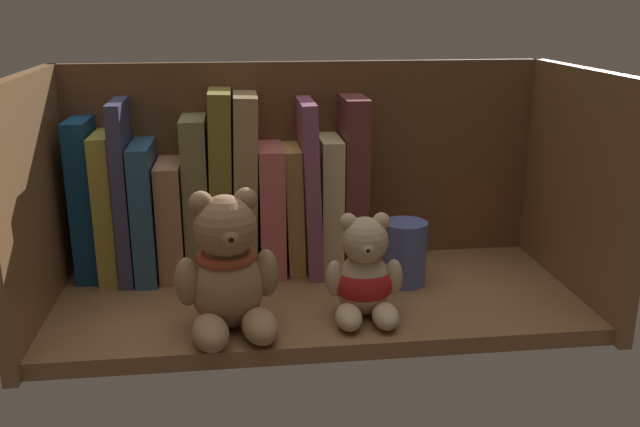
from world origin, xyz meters
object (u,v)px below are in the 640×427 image
teddy_bear_larger (228,272)px  book_5 (197,195)px  book_8 (271,206)px  book_1 (110,204)px  book_12 (352,182)px  book_11 (328,201)px  book_3 (147,207)px  book_6 (221,182)px  book_9 (293,206)px  book_0 (86,199)px  book_4 (172,216)px  teddy_bear_smaller (364,277)px  book_2 (126,188)px  book_10 (309,184)px  pillar_candle (404,253)px  book_7 (245,183)px

teddy_bear_larger → book_5: bearing=102.0°
book_8 → teddy_bear_larger: bearing=-107.2°
book_1 → book_12: 32.90cm
book_11 → book_3: bearing=180.0°
book_6 → book_9: (9.68, 0.00, -3.82)cm
book_3 → book_8: (16.67, 0.00, -0.43)cm
book_11 → teddy_bear_larger: 23.75cm
teddy_bear_larger → book_6: bearing=92.2°
book_1 → teddy_bear_larger: 24.86cm
book_0 → teddy_bear_larger: size_ratio=1.31×
book_4 → teddy_bear_larger: size_ratio=0.96×
teddy_bear_smaller → book_2: bearing=148.8°
book_3 → teddy_bear_smaller: book_3 is taller
book_10 → book_11: book_10 is taller
book_0 → book_10: size_ratio=0.91×
book_5 → teddy_bear_larger: book_5 is taller
book_3 → teddy_bear_smaller: bearing=-33.5°
book_0 → book_10: bearing=0.0°
book_10 → pillar_candle: 16.17cm
book_5 → book_7: book_7 is taller
teddy_bear_smaller → pillar_candle: teddy_bear_smaller is taller
book_10 → book_11: (2.64, 0.00, -2.55)cm
book_8 → book_12: 11.72cm
book_5 → book_10: 15.35cm
teddy_bear_smaller → teddy_bear_larger: bearing=-174.5°
book_4 → book_5: size_ratio=0.73×
book_4 → book_9: size_ratio=0.91×
book_3 → book_4: 3.52cm
book_9 → teddy_bear_smaller: book_9 is taller
book_2 → book_4: (5.75, 0.00, -4.11)cm
book_11 → book_2: bearing=180.0°
book_7 → teddy_bear_larger: size_ratio=1.50×
book_4 → pillar_candle: 31.74cm
book_3 → book_9: book_3 is taller
book_10 → teddy_bear_smaller: size_ratio=1.86×
book_5 → pillar_candle: (26.93, -8.39, -6.48)cm
book_11 → book_12: book_12 is taller
book_11 → pillar_candle: 13.24cm
book_4 → book_8: 13.46cm
book_9 → pillar_candle: 16.85cm
book_7 → pillar_candle: bearing=-22.3°
book_11 → book_6: bearing=180.0°
book_5 → pillar_candle: bearing=-17.3°
book_0 → book_6: book_6 is taller
book_1 → book_2: (2.37, 0.00, 2.10)cm
book_2 → teddy_bear_larger: book_2 is taller
book_1 → book_11: size_ratio=1.07×
book_0 → book_8: size_ratio=1.22×
book_9 → book_11: (4.98, 0.00, 0.58)cm
book_8 → pillar_candle: bearing=-26.3°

